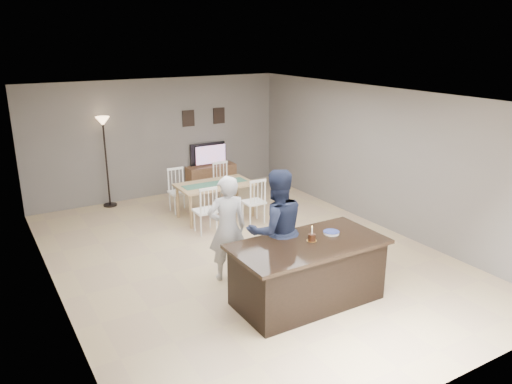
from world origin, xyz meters
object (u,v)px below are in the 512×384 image
television (209,154)px  tv_console (211,177)px  woman (227,228)px  birthday_cake (312,237)px  plate_stack (331,233)px  kitchen_island (307,272)px  dining_table (215,189)px  man (276,231)px  floor_lamp (104,138)px

television → tv_console: bearing=90.0°
woman → birthday_cake: bearing=133.7°
tv_console → plate_stack: plate_stack is taller
birthday_cake → plate_stack: bearing=8.9°
plate_stack → kitchen_island: bearing=-169.5°
birthday_cake → plate_stack: (0.40, 0.06, -0.03)m
birthday_cake → woman: bearing=120.9°
television → dining_table: bearing=67.5°
kitchen_island → man: 0.74m
woman → dining_table: woman is taller
birthday_cake → dining_table: 3.76m
television → woman: bearing=67.6°
tv_console → man: 5.24m
plate_stack → floor_lamp: 5.81m
dining_table → television: bearing=68.4°
kitchen_island → television: size_ratio=2.35×
tv_console → man: man is taller
plate_stack → dining_table: size_ratio=0.13×
woman → floor_lamp: (-0.65, 4.39, 0.71)m
tv_console → dining_table: size_ratio=0.69×
kitchen_island → man: bearing=107.3°
tv_console → birthday_cake: (-1.13, -5.54, 0.65)m
birthday_cake → dining_table: bearing=84.7°
woman → floor_lamp: bearing=-68.8°
plate_stack → floor_lamp: bearing=107.6°
tv_console → dining_table: (-0.78, -1.81, 0.30)m
tv_console → television: bearing=90.0°
television → floor_lamp: floor_lamp is taller
woman → man: man is taller
dining_table → birthday_cake: bearing=-94.4°
tv_console → dining_table: bearing=-113.3°
television → birthday_cake: bearing=78.6°
kitchen_island → floor_lamp: 5.83m
man → tv_console: bearing=-94.8°
dining_table → floor_lamp: size_ratio=0.88×
man → dining_table: (0.59, 3.21, -0.32)m
woman → plate_stack: bearing=147.5°
woman → dining_table: size_ratio=0.94×
dining_table → man: bearing=-99.5°
television → dining_table: 2.06m
woman → plate_stack: woman is taller
man → plate_stack: 0.79m
plate_stack → floor_lamp: (-1.75, 5.50, 0.61)m
tv_console → floor_lamp: bearing=179.5°
kitchen_island → woman: 1.40m
kitchen_island → birthday_cake: birthday_cake is taller
kitchen_island → plate_stack: bearing=10.5°
television → man: (-1.37, -5.09, 0.05)m
woman → dining_table: bearing=-99.4°
man → dining_table: man is taller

